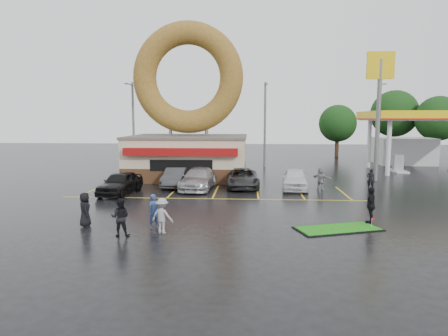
# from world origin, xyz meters

# --- Properties ---
(ground) EXTENTS (120.00, 120.00, 0.00)m
(ground) POSITION_xyz_m (0.00, 0.00, 0.00)
(ground) COLOR black
(ground) RESTS_ON ground
(donut_shop) EXTENTS (10.20, 8.70, 13.50)m
(donut_shop) POSITION_xyz_m (-3.00, 12.97, 4.46)
(donut_shop) COLOR #472B19
(donut_shop) RESTS_ON ground
(gas_station) EXTENTS (12.30, 13.65, 5.90)m
(gas_station) POSITION_xyz_m (20.00, 20.94, 3.70)
(gas_station) COLOR silver
(gas_station) RESTS_ON ground
(shell_sign) EXTENTS (2.20, 0.36, 10.60)m
(shell_sign) POSITION_xyz_m (13.00, 12.00, 7.38)
(shell_sign) COLOR slate
(shell_sign) RESTS_ON ground
(streetlight_left) EXTENTS (0.40, 2.21, 9.00)m
(streetlight_left) POSITION_xyz_m (-10.00, 19.92, 4.78)
(streetlight_left) COLOR slate
(streetlight_left) RESTS_ON ground
(streetlight_mid) EXTENTS (0.40, 2.21, 9.00)m
(streetlight_mid) POSITION_xyz_m (4.00, 20.92, 4.78)
(streetlight_mid) COLOR slate
(streetlight_mid) RESTS_ON ground
(streetlight_right) EXTENTS (0.40, 2.21, 9.00)m
(streetlight_right) POSITION_xyz_m (16.00, 21.92, 4.78)
(streetlight_right) COLOR slate
(streetlight_right) RESTS_ON ground
(tree_far_a) EXTENTS (5.60, 5.60, 8.00)m
(tree_far_a) POSITION_xyz_m (26.00, 30.00, 5.18)
(tree_far_a) COLOR #332114
(tree_far_a) RESTS_ON ground
(tree_far_c) EXTENTS (6.30, 6.30, 9.00)m
(tree_far_c) POSITION_xyz_m (22.00, 34.00, 5.84)
(tree_far_c) COLOR #332114
(tree_far_c) RESTS_ON ground
(tree_far_d) EXTENTS (4.90, 4.90, 7.00)m
(tree_far_d) POSITION_xyz_m (14.00, 32.00, 4.53)
(tree_far_d) COLOR #332114
(tree_far_d) RESTS_ON ground
(car_black) EXTENTS (2.37, 4.80, 1.57)m
(car_black) POSITION_xyz_m (-6.47, 4.57, 0.79)
(car_black) COLOR black
(car_black) RESTS_ON ground
(car_dgrey) EXTENTS (1.62, 4.43, 1.45)m
(car_dgrey) POSITION_xyz_m (-3.22, 7.87, 0.72)
(car_dgrey) COLOR #323335
(car_dgrey) RESTS_ON ground
(car_silver) EXTENTS (2.55, 5.45, 1.54)m
(car_silver) POSITION_xyz_m (-1.37, 7.01, 0.77)
(car_silver) COLOR #9C9CA1
(car_silver) RESTS_ON ground
(car_grey) EXTENTS (2.63, 5.25, 1.43)m
(car_grey) POSITION_xyz_m (1.88, 7.88, 0.71)
(car_grey) COLOR #2A2A2D
(car_grey) RESTS_ON ground
(car_white) EXTENTS (2.19, 4.68, 1.55)m
(car_white) POSITION_xyz_m (5.76, 7.29, 0.77)
(car_white) COLOR silver
(car_white) RESTS_ON ground
(person_blue) EXTENTS (0.72, 0.69, 1.65)m
(person_blue) POSITION_xyz_m (-2.08, -3.75, 0.82)
(person_blue) COLOR navy
(person_blue) RESTS_ON ground
(person_blackjkt) EXTENTS (0.88, 0.71, 1.71)m
(person_blackjkt) POSITION_xyz_m (-3.28, -5.11, 0.86)
(person_blackjkt) COLOR black
(person_blackjkt) RESTS_ON ground
(person_hoodie) EXTENTS (1.18, 0.88, 1.63)m
(person_hoodie) POSITION_xyz_m (-1.52, -4.55, 0.81)
(person_hoodie) COLOR gray
(person_hoodie) RESTS_ON ground
(person_bystander) EXTENTS (0.83, 0.97, 1.67)m
(person_bystander) POSITION_xyz_m (-5.48, -3.69, 0.84)
(person_bystander) COLOR black
(person_bystander) RESTS_ON ground
(person_cameraman) EXTENTS (0.78, 1.18, 1.86)m
(person_cameraman) POSITION_xyz_m (8.41, -2.27, 0.93)
(person_cameraman) COLOR black
(person_cameraman) RESTS_ON ground
(person_walker_near) EXTENTS (1.48, 1.41, 1.67)m
(person_walker_near) POSITION_xyz_m (7.63, 7.26, 0.84)
(person_walker_near) COLOR gray
(person_walker_near) RESTS_ON ground
(person_walker_far) EXTENTS (0.63, 0.49, 1.52)m
(person_walker_far) POSITION_xyz_m (11.31, 7.61, 0.76)
(person_walker_far) COLOR black
(person_walker_far) RESTS_ON ground
(dumpster) EXTENTS (1.99, 1.51, 1.30)m
(dumpster) POSITION_xyz_m (-7.50, 12.21, 0.65)
(dumpster) COLOR #19411B
(dumpster) RESTS_ON ground
(putting_green) EXTENTS (4.33, 2.93, 0.50)m
(putting_green) POSITION_xyz_m (6.62, -3.37, 0.03)
(putting_green) COLOR black
(putting_green) RESTS_ON ground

